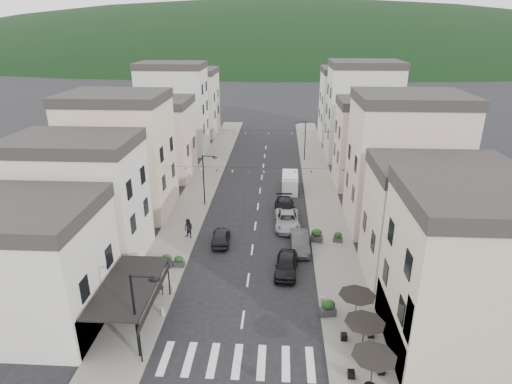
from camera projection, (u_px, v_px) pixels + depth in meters
sidewalk_left at (202, 186)px, 54.64m from camera, size 4.00×76.00×0.12m
sidewalk_right at (320, 189)px, 53.84m from camera, size 4.00×76.00×0.12m
hill_backdrop at (279, 53)px, 303.14m from camera, size 640.00×360.00×70.00m
boutique_building at (10, 271)px, 28.55m from camera, size 12.00×8.00×8.00m
bistro_building at (479, 282)px, 25.65m from camera, size 10.00×8.00×10.00m
boutique_awning at (133, 287)px, 28.43m from camera, size 3.77×7.50×3.28m
buildings_row_left at (156, 129)px, 58.13m from camera, size 10.20×54.16×14.00m
buildings_row_right at (374, 132)px, 55.43m from camera, size 10.20×54.16×14.50m
cafe_terrace at (364, 326)px, 25.87m from camera, size 2.50×8.10×2.53m
streetlamp_left_near at (139, 308)px, 25.35m from camera, size 1.70×0.56×6.00m
streetlamp_left_far at (206, 175)px, 47.64m from camera, size 1.70×0.56×6.00m
streetlamp_right_far at (303, 137)px, 63.73m from camera, size 1.70×0.56×6.00m
bollards at (242, 319)px, 29.50m from camera, size 11.66×10.26×0.60m
bunting_near at (256, 171)px, 42.90m from camera, size 19.00×0.28×0.62m
bunting_far at (263, 133)px, 57.76m from camera, size 19.00×0.28×0.62m
parked_car_a at (286, 265)px, 35.48m from camera, size 2.15×4.60×1.52m
parked_car_b at (300, 242)px, 39.18m from camera, size 1.72×4.61×1.50m
parked_car_c at (287, 220)px, 43.62m from camera, size 2.59×5.39×1.48m
parked_car_d at (285, 208)px, 46.42m from camera, size 2.42×5.39×1.54m
parked_car_e at (221, 237)px, 40.36m from camera, size 1.85×4.12×1.37m
delivery_van at (290, 182)px, 53.02m from camera, size 1.99×4.86×2.31m
pedestrian_a at (160, 284)px, 32.49m from camera, size 0.64×0.44×1.69m
pedestrian_b at (188, 229)px, 41.02m from camera, size 1.19×1.10×1.96m
planter_la at (179, 261)px, 36.30m from camera, size 0.92×0.52×1.02m
planter_lb at (167, 261)px, 36.32m from camera, size 1.13×0.85×1.12m
planter_ra at (328, 308)px, 30.18m from camera, size 1.23×0.86×1.26m
planter_rb at (316, 235)px, 40.47m from camera, size 1.26×0.89×1.28m
planter_rc at (338, 237)px, 40.46m from camera, size 0.97×0.68×0.99m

